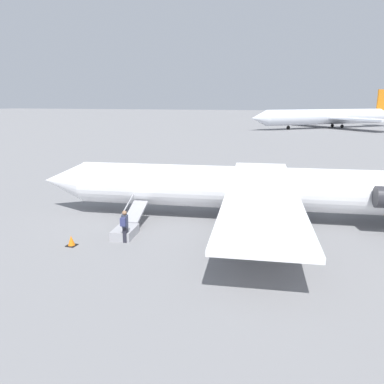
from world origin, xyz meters
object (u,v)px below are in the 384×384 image
(airplane_far_right, at_px, (330,117))
(passenger, at_px, (125,224))
(boarding_stairs, at_px, (127,228))
(airplane_main, at_px, (259,188))

(airplane_far_right, bearing_deg, passenger, 40.56)
(airplane_far_right, height_order, passenger, airplane_far_right)
(passenger, bearing_deg, airplane_far_right, -15.87)
(boarding_stairs, relative_size, passenger, 2.37)
(airplane_main, bearing_deg, boarding_stairs, 27.96)
(airplane_main, xyz_separation_m, passenger, (6.10, 6.10, -1.08))
(airplane_main, distance_m, passenger, 8.70)
(boarding_stairs, xyz_separation_m, passenger, (-0.50, 1.18, 0.63))
(boarding_stairs, bearing_deg, passenger, -165.51)
(boarding_stairs, bearing_deg, airplane_far_right, -16.26)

